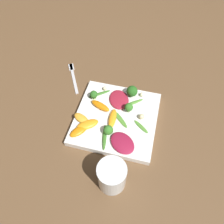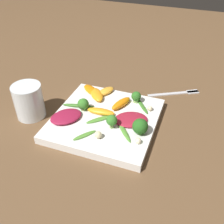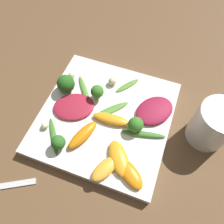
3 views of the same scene
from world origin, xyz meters
TOP-DOWN VIEW (x-y plane):
  - ground_plane at (0.00, 0.00)m, footprint 2.40×2.40m
  - plate at (0.00, 0.00)m, footprint 0.27×0.27m
  - drinking_glass at (0.04, -0.21)m, footprint 0.08×0.08m
  - fork at (-0.22, 0.17)m, footprint 0.10×0.15m
  - radicchio_leaf_0 at (-0.01, 0.07)m, footprint 0.10×0.11m
  - radicchio_leaf_1 at (0.04, -0.10)m, footprint 0.11×0.10m
  - orange_segment_0 at (-0.08, -0.06)m, footprint 0.08×0.07m
  - orange_segment_1 at (-0.01, -0.02)m, footprint 0.03×0.08m
  - orange_segment_2 at (-0.06, 0.02)m, footprint 0.08×0.05m
  - orange_segment_3 at (-0.11, -0.04)m, footprint 0.07×0.05m
  - orange_segment_4 at (-0.10, -0.09)m, footprint 0.06×0.07m
  - broccoli_floret_0 at (0.04, 0.03)m, footprint 0.03×0.03m
  - broccoli_floret_1 at (-0.10, 0.06)m, footprint 0.03×0.03m
  - broccoli_floret_2 at (-0.01, -0.07)m, footprint 0.03×0.03m
  - broccoli_floret_3 at (0.03, 0.11)m, footprint 0.04×0.04m
  - arugula_sprig_0 at (0.04, 0.07)m, footprint 0.08×0.07m
  - arugula_sprig_1 at (0.09, -0.02)m, footprint 0.06×0.05m
  - arugula_sprig_2 at (-0.08, 0.08)m, footprint 0.07×0.06m
  - arugula_sprig_3 at (-0.02, -0.09)m, footprint 0.03×0.09m
  - arugula_sprig_4 at (0.02, -0.01)m, footprint 0.07×0.07m
  - macadamia_nut_0 at (0.07, 0.11)m, footprint 0.02×0.02m
  - macadamia_nut_1 at (-0.07, 0.11)m, footprint 0.01×0.01m
  - macadamia_nut_2 at (0.08, 0.01)m, footprint 0.02×0.02m

SIDE VIEW (x-z plane):
  - ground_plane at x=0.00m, z-range 0.00..0.00m
  - fork at x=-0.22m, z-range 0.00..0.01m
  - plate at x=0.00m, z-range 0.00..0.02m
  - arugula_sprig_1 at x=0.09m, z-range 0.02..0.03m
  - arugula_sprig_4 at x=0.02m, z-range 0.02..0.03m
  - arugula_sprig_2 at x=-0.08m, z-range 0.02..0.03m
  - arugula_sprig_0 at x=0.04m, z-range 0.02..0.03m
  - arugula_sprig_3 at x=-0.02m, z-range 0.02..0.03m
  - radicchio_leaf_0 at x=-0.01m, z-range 0.02..0.03m
  - radicchio_leaf_1 at x=0.04m, z-range 0.02..0.04m
  - orange_segment_4 at x=-0.10m, z-range 0.02..0.04m
  - orange_segment_3 at x=-0.11m, z-range 0.02..0.04m
  - macadamia_nut_1 at x=-0.07m, z-range 0.02..0.04m
  - orange_segment_1 at x=-0.01m, z-range 0.02..0.04m
  - macadamia_nut_0 at x=0.07m, z-range 0.02..0.04m
  - orange_segment_0 at x=-0.08m, z-range 0.02..0.04m
  - orange_segment_2 at x=-0.06m, z-range 0.02..0.04m
  - macadamia_nut_2 at x=0.08m, z-range 0.02..0.04m
  - broccoli_floret_2 at x=-0.01m, z-range 0.02..0.06m
  - broccoli_floret_1 at x=-0.10m, z-range 0.02..0.06m
  - broccoli_floret_3 at x=0.03m, z-range 0.02..0.07m
  - broccoli_floret_0 at x=0.04m, z-range 0.03..0.06m
  - drinking_glass at x=0.04m, z-range 0.00..0.10m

